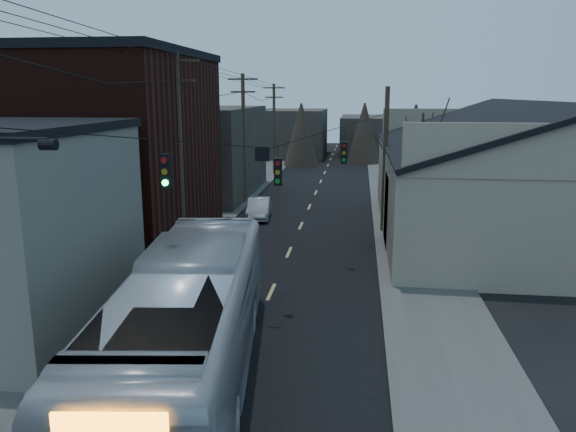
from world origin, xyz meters
The scene contains 12 objects.
road_surface centered at (0.00, 30.00, 0.01)m, with size 9.00×110.00×0.02m, color black.
sidewalk_left centered at (-6.50, 30.00, 0.06)m, with size 4.00×110.00×0.12m, color #474744.
sidewalk_right centered at (6.50, 30.00, 0.06)m, with size 4.00×110.00×0.12m, color #474744.
building_brick centered at (-10.00, 20.00, 5.00)m, with size 10.00×12.00×10.00m, color black.
building_left_far centered at (-9.50, 36.00, 3.50)m, with size 9.00×14.00×7.00m, color #302C26.
warehouse centered at (13.00, 25.00, 2.70)m, with size 16.16×20.60×7.73m.
building_far_left centered at (-6.00, 65.00, 3.00)m, with size 10.00×12.00×6.00m, color #302C26.
building_far_right centered at (7.00, 70.00, 2.50)m, with size 12.00×14.00×5.00m, color #302C26.
bare_tree centered at (6.50, 20.00, 3.60)m, with size 0.40×0.40×7.20m, color black.
utility_lines centered at (-3.11, 24.14, 4.95)m, with size 11.24×45.28×10.50m.
bus centered at (-1.05, 6.13, 1.89)m, with size 3.17×13.56×3.78m, color #A5A9B0.
parked_car centered at (-3.00, 27.88, 0.67)m, with size 1.41×4.04×1.33m, color #9FA2A7.
Camera 1 is at (3.48, -7.92, 8.15)m, focal length 35.00 mm.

